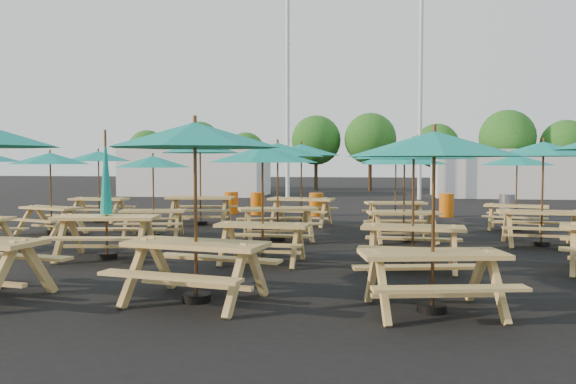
% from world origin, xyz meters
% --- Properties ---
extents(ground, '(120.00, 120.00, 0.00)m').
position_xyz_m(ground, '(0.00, 0.00, 0.00)').
color(ground, black).
rests_on(ground, ground).
extents(picnic_unit_2, '(2.60, 2.60, 2.17)m').
position_xyz_m(picnic_unit_2, '(-6.11, 0.23, 1.89)').
color(picnic_unit_2, tan).
rests_on(picnic_unit_2, ground).
extents(picnic_unit_3, '(2.20, 2.20, 2.27)m').
position_xyz_m(picnic_unit_3, '(-6.37, 3.31, 1.98)').
color(picnic_unit_3, tan).
rests_on(picnic_unit_3, ground).
extents(picnic_unit_5, '(2.19, 1.97, 2.52)m').
position_xyz_m(picnic_unit_5, '(-2.88, -3.06, 1.04)').
color(picnic_unit_5, tan).
rests_on(picnic_unit_5, ground).
extents(picnic_unit_6, '(2.31, 2.31, 2.08)m').
position_xyz_m(picnic_unit_6, '(-3.22, 0.10, 1.81)').
color(picnic_unit_6, tan).
rests_on(picnic_unit_6, ground).
extents(picnic_unit_7, '(2.65, 2.65, 2.56)m').
position_xyz_m(picnic_unit_7, '(-2.93, 3.03, 2.23)').
color(picnic_unit_7, tan).
rests_on(picnic_unit_7, ground).
extents(picnic_unit_8, '(2.69, 2.69, 2.45)m').
position_xyz_m(picnic_unit_8, '(-0.06, -6.07, 2.13)').
color(picnic_unit_8, tan).
rests_on(picnic_unit_8, ground).
extents(picnic_unit_9, '(2.19, 2.19, 2.21)m').
position_xyz_m(picnic_unit_9, '(0.23, -3.01, 1.93)').
color(picnic_unit_9, tan).
rests_on(picnic_unit_9, ground).
extents(picnic_unit_10, '(2.88, 2.88, 2.38)m').
position_xyz_m(picnic_unit_10, '(-0.01, -0.01, 2.07)').
color(picnic_unit_10, tan).
rests_on(picnic_unit_10, ground).
extents(picnic_unit_11, '(2.64, 2.64, 2.46)m').
position_xyz_m(picnic_unit_11, '(0.11, 3.34, 2.14)').
color(picnic_unit_11, tan).
rests_on(picnic_unit_11, ground).
extents(picnic_unit_12, '(2.59, 2.59, 2.30)m').
position_xyz_m(picnic_unit_12, '(3.05, -6.12, 2.00)').
color(picnic_unit_12, tan).
rests_on(picnic_unit_12, ground).
extents(picnic_unit_13, '(2.33, 2.33, 2.29)m').
position_xyz_m(picnic_unit_13, '(2.99, -3.18, 1.99)').
color(picnic_unit_13, tan).
rests_on(picnic_unit_13, ground).
extents(picnic_unit_14, '(2.39, 2.39, 2.16)m').
position_xyz_m(picnic_unit_14, '(2.99, 0.27, 1.88)').
color(picnic_unit_14, tan).
rests_on(picnic_unit_14, ground).
extents(picnic_unit_15, '(2.49, 2.49, 2.21)m').
position_xyz_m(picnic_unit_15, '(2.89, 3.30, 1.93)').
color(picnic_unit_15, tan).
rests_on(picnic_unit_15, ground).
extents(picnic_unit_18, '(2.42, 2.42, 2.38)m').
position_xyz_m(picnic_unit_18, '(6.04, 0.06, 2.07)').
color(picnic_unit_18, tan).
rests_on(picnic_unit_18, ground).
extents(picnic_unit_19, '(2.51, 2.51, 2.12)m').
position_xyz_m(picnic_unit_19, '(6.18, 3.05, 1.85)').
color(picnic_unit_19, tan).
rests_on(picnic_unit_19, ground).
extents(waste_bin_0, '(0.50, 0.50, 0.81)m').
position_xyz_m(waste_bin_0, '(-2.95, 6.75, 0.40)').
color(waste_bin_0, '#D7630C').
rests_on(waste_bin_0, ground).
extents(waste_bin_1, '(0.50, 0.50, 0.81)m').
position_xyz_m(waste_bin_1, '(-1.92, 6.55, 0.40)').
color(waste_bin_1, '#D7630C').
rests_on(waste_bin_1, ground).
extents(waste_bin_2, '(0.50, 0.50, 0.81)m').
position_xyz_m(waste_bin_2, '(0.23, 6.48, 0.40)').
color(waste_bin_2, '#D7630C').
rests_on(waste_bin_2, ground).
extents(waste_bin_3, '(0.50, 0.50, 0.81)m').
position_xyz_m(waste_bin_3, '(4.76, 6.82, 0.40)').
color(waste_bin_3, '#D7630C').
rests_on(waste_bin_3, ground).
extents(waste_bin_4, '(0.50, 0.50, 0.81)m').
position_xyz_m(waste_bin_4, '(6.74, 6.71, 0.40)').
color(waste_bin_4, gray).
rests_on(waste_bin_4, ground).
extents(mast_0, '(0.20, 0.20, 12.00)m').
position_xyz_m(mast_0, '(-2.00, 14.00, 6.00)').
color(mast_0, silver).
rests_on(mast_0, ground).
extents(mast_1, '(0.20, 0.20, 12.00)m').
position_xyz_m(mast_1, '(4.50, 16.00, 6.00)').
color(mast_1, silver).
rests_on(mast_1, ground).
extents(event_tent_0, '(8.00, 4.00, 2.80)m').
position_xyz_m(event_tent_0, '(-8.00, 18.00, 1.40)').
color(event_tent_0, silver).
rests_on(event_tent_0, ground).
extents(event_tent_1, '(7.00, 4.00, 2.60)m').
position_xyz_m(event_tent_1, '(9.00, 19.00, 1.30)').
color(event_tent_1, silver).
rests_on(event_tent_1, ground).
extents(tree_0, '(2.80, 2.80, 4.24)m').
position_xyz_m(tree_0, '(-14.07, 25.25, 2.83)').
color(tree_0, '#382314').
rests_on(tree_0, ground).
extents(tree_1, '(3.11, 3.11, 4.72)m').
position_xyz_m(tree_1, '(-9.74, 23.90, 3.15)').
color(tree_1, '#382314').
rests_on(tree_1, ground).
extents(tree_2, '(2.59, 2.59, 3.93)m').
position_xyz_m(tree_2, '(-6.39, 23.65, 2.62)').
color(tree_2, '#382314').
rests_on(tree_2, ground).
extents(tree_3, '(3.36, 3.36, 5.09)m').
position_xyz_m(tree_3, '(-1.75, 24.72, 3.41)').
color(tree_3, '#382314').
rests_on(tree_3, ground).
extents(tree_4, '(3.41, 3.41, 5.17)m').
position_xyz_m(tree_4, '(1.90, 24.26, 3.46)').
color(tree_4, '#382314').
rests_on(tree_4, ground).
extents(tree_5, '(2.94, 2.94, 4.45)m').
position_xyz_m(tree_5, '(6.22, 24.67, 2.97)').
color(tree_5, '#382314').
rests_on(tree_5, ground).
extents(tree_6, '(3.38, 3.38, 5.13)m').
position_xyz_m(tree_6, '(10.23, 22.90, 3.43)').
color(tree_6, '#382314').
rests_on(tree_6, ground).
extents(tree_7, '(2.95, 2.95, 4.48)m').
position_xyz_m(tree_7, '(13.63, 22.92, 2.99)').
color(tree_7, '#382314').
rests_on(tree_7, ground).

